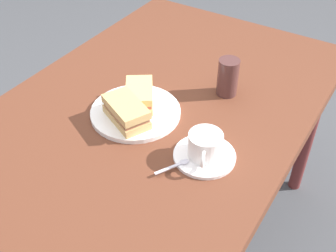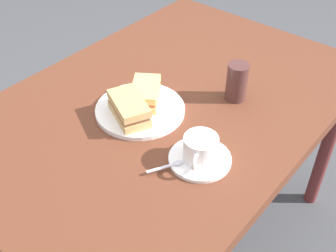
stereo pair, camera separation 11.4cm
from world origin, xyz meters
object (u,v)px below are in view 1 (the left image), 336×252
(spoon, at_px, (178,164))
(drinking_glass, at_px, (228,77))
(sandwich_back, at_px, (126,112))
(dining_table, at_px, (161,118))
(coffee_cup, at_px, (205,145))
(sandwich_front, at_px, (139,95))
(sandwich_plate, at_px, (136,112))
(coffee_saucer, at_px, (204,156))

(spoon, bearing_deg, drinking_glass, 6.32)
(spoon, bearing_deg, sandwich_back, 71.09)
(dining_table, relative_size, coffee_cup, 10.95)
(drinking_glass, bearing_deg, sandwich_front, 136.67)
(sandwich_back, xyz_separation_m, spoon, (-0.07, -0.21, -0.03))
(sandwich_plate, relative_size, spoon, 2.87)
(sandwich_front, distance_m, drinking_glass, 0.27)
(dining_table, height_order, sandwich_plate, sandwich_plate)
(sandwich_front, height_order, coffee_cup, coffee_cup)
(sandwich_plate, xyz_separation_m, coffee_cup, (-0.05, -0.26, 0.04))
(spoon, bearing_deg, sandwich_plate, 60.67)
(dining_table, distance_m, drinking_glass, 0.24)
(sandwich_front, relative_size, sandwich_back, 0.92)
(sandwich_front, bearing_deg, drinking_glass, -43.33)
(sandwich_front, xyz_separation_m, coffee_cup, (-0.09, -0.27, 0.00))
(coffee_cup, bearing_deg, sandwich_plate, 78.06)
(coffee_cup, height_order, drinking_glass, drinking_glass)
(sandwich_front, xyz_separation_m, coffee_saucer, (-0.09, -0.27, -0.04))
(sandwich_back, bearing_deg, dining_table, -7.47)
(sandwich_plate, bearing_deg, spoon, -119.33)
(drinking_glass, bearing_deg, dining_table, 132.41)
(sandwich_plate, height_order, sandwich_front, sandwich_front)
(sandwich_front, height_order, drinking_glass, drinking_glass)
(coffee_cup, bearing_deg, sandwich_back, 88.94)
(sandwich_back, distance_m, spoon, 0.23)
(coffee_cup, distance_m, spoon, 0.09)
(sandwich_plate, xyz_separation_m, sandwich_front, (0.04, 0.01, 0.03))
(coffee_cup, xyz_separation_m, spoon, (-0.07, 0.04, -0.03))
(spoon, relative_size, drinking_glass, 0.78)
(spoon, xyz_separation_m, drinking_glass, (0.36, 0.04, 0.05))
(dining_table, xyz_separation_m, spoon, (-0.22, -0.19, 0.08))
(sandwich_plate, relative_size, coffee_cup, 2.29)
(sandwich_plate, bearing_deg, dining_table, -14.49)
(coffee_saucer, bearing_deg, dining_table, 57.42)
(sandwich_front, height_order, coffee_saucer, sandwich_front)
(sandwich_back, relative_size, spoon, 1.81)
(sandwich_front, relative_size, coffee_saucer, 0.93)
(sandwich_front, bearing_deg, coffee_saucer, -108.41)
(coffee_cup, height_order, spoon, coffee_cup)
(sandwich_back, relative_size, coffee_cup, 1.44)
(sandwich_plate, bearing_deg, sandwich_back, -173.54)
(sandwich_back, bearing_deg, coffee_cup, -91.06)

